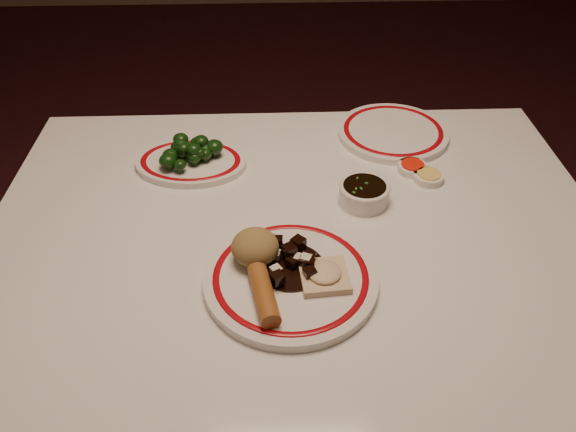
# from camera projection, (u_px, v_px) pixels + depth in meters

# --- Properties ---
(dining_table) EXTENTS (1.20, 0.90, 0.75)m
(dining_table) POSITION_uv_depth(u_px,v_px,m) (297.00, 262.00, 1.14)
(dining_table) COLOR white
(dining_table) RESTS_ON ground
(main_plate) EXTENTS (0.30, 0.30, 0.02)m
(main_plate) POSITION_uv_depth(u_px,v_px,m) (291.00, 278.00, 0.96)
(main_plate) COLOR white
(main_plate) RESTS_ON dining_table
(rice_mound) EXTENTS (0.08, 0.08, 0.06)m
(rice_mound) POSITION_uv_depth(u_px,v_px,m) (255.00, 247.00, 0.97)
(rice_mound) COLOR olive
(rice_mound) RESTS_ON main_plate
(spring_roll) EXTENTS (0.06, 0.12, 0.03)m
(spring_roll) POSITION_uv_depth(u_px,v_px,m) (264.00, 294.00, 0.90)
(spring_roll) COLOR #9F6027
(spring_roll) RESTS_ON main_plate
(fried_wonton) EXTENTS (0.09, 0.09, 0.02)m
(fried_wonton) POSITION_uv_depth(u_px,v_px,m) (324.00, 275.00, 0.94)
(fried_wonton) COLOR beige
(fried_wonton) RESTS_ON main_plate
(stirfry_heap) EXTENTS (0.12, 0.12, 0.03)m
(stirfry_heap) POSITION_uv_depth(u_px,v_px,m) (291.00, 262.00, 0.96)
(stirfry_heap) COLOR black
(stirfry_heap) RESTS_ON main_plate
(broccoli_plate) EXTENTS (0.26, 0.23, 0.02)m
(broccoli_plate) POSITION_uv_depth(u_px,v_px,m) (191.00, 162.00, 1.24)
(broccoli_plate) COLOR white
(broccoli_plate) RESTS_ON dining_table
(broccoli_pile) EXTENTS (0.14, 0.11, 0.05)m
(broccoli_pile) POSITION_uv_depth(u_px,v_px,m) (189.00, 150.00, 1.22)
(broccoli_pile) COLOR #23471C
(broccoli_pile) RESTS_ON broccoli_plate
(soy_bowl) EXTENTS (0.10, 0.10, 0.04)m
(soy_bowl) POSITION_uv_depth(u_px,v_px,m) (364.00, 194.00, 1.13)
(soy_bowl) COLOR white
(soy_bowl) RESTS_ON dining_table
(sweet_sour_dish) EXTENTS (0.06, 0.06, 0.02)m
(sweet_sour_dish) POSITION_uv_depth(u_px,v_px,m) (412.00, 168.00, 1.22)
(sweet_sour_dish) COLOR white
(sweet_sour_dish) RESTS_ON dining_table
(mustard_dish) EXTENTS (0.06, 0.06, 0.02)m
(mustard_dish) POSITION_uv_depth(u_px,v_px,m) (428.00, 177.00, 1.19)
(mustard_dish) COLOR white
(mustard_dish) RESTS_ON dining_table
(far_plate) EXTENTS (0.27, 0.27, 0.02)m
(far_plate) POSITION_uv_depth(u_px,v_px,m) (393.00, 132.00, 1.33)
(far_plate) COLOR white
(far_plate) RESTS_ON dining_table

